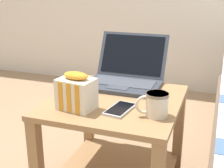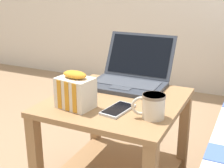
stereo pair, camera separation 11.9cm
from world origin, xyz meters
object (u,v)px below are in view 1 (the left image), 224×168
(snack_bag, at_px, (76,92))
(cell_phone, at_px, (120,109))
(laptop, at_px, (126,75))
(mug_front_left, at_px, (156,103))

(snack_bag, bearing_deg, cell_phone, 13.65)
(snack_bag, relative_size, cell_phone, 0.95)
(laptop, bearing_deg, cell_phone, -76.33)
(mug_front_left, height_order, cell_phone, mug_front_left)
(laptop, relative_size, cell_phone, 2.17)
(snack_bag, bearing_deg, laptop, 76.28)
(snack_bag, height_order, cell_phone, snack_bag)
(laptop, distance_m, snack_bag, 0.37)
(laptop, height_order, snack_bag, laptop)
(mug_front_left, bearing_deg, laptop, 123.93)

